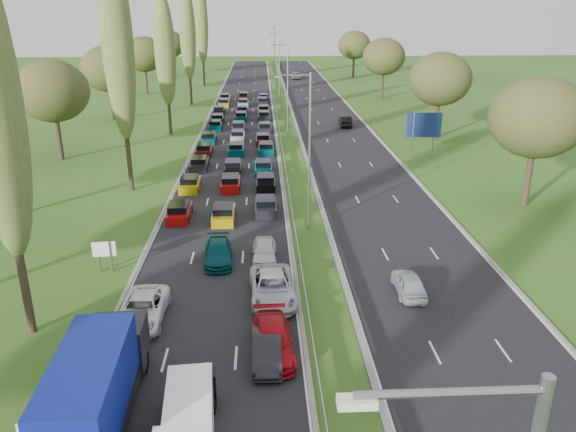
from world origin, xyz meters
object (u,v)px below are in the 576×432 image
object	(u,v)px
white_van_rear	(190,415)
info_sign	(104,252)
near_car_2	(142,309)
blue_lorry	(97,384)
direction_sign	(424,127)

from	to	relation	value
white_van_rear	info_sign	world-z (taller)	info_sign
near_car_2	blue_lorry	xyz separation A→B (m)	(-0.11, -8.17, 1.24)
near_car_2	info_sign	distance (m)	7.40
info_sign	direction_sign	bearing A→B (deg)	44.78
blue_lorry	white_van_rear	size ratio (longest dim) A/B	1.89
near_car_2	direction_sign	distance (m)	43.19
info_sign	direction_sign	size ratio (longest dim) A/B	0.40
blue_lorry	info_sign	xyz separation A→B (m)	(-3.53, 14.58, -0.61)
blue_lorry	direction_sign	bearing A→B (deg)	57.80
white_van_rear	info_sign	xyz separation A→B (m)	(-7.30, 15.43, 0.39)
direction_sign	near_car_2	bearing A→B (deg)	-125.71
info_sign	direction_sign	xyz separation A→B (m)	(28.80, 28.58, 2.20)
near_car_2	white_van_rear	distance (m)	9.74
info_sign	direction_sign	distance (m)	40.64
blue_lorry	info_sign	bearing A→B (deg)	101.76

